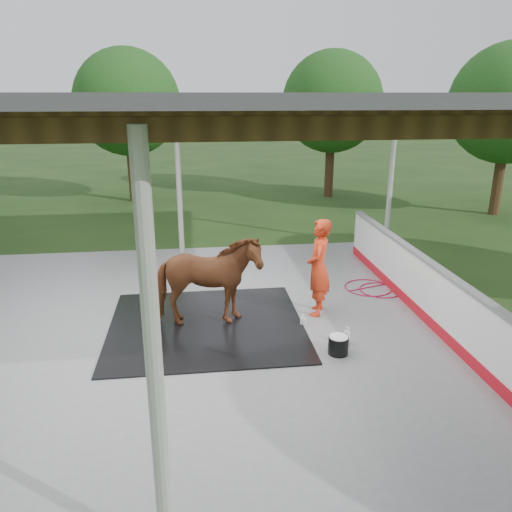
{
  "coord_description": "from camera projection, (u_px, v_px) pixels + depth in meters",
  "views": [
    {
      "loc": [
        0.36,
        -8.25,
        4.09
      ],
      "look_at": [
        1.47,
        0.48,
        1.23
      ],
      "focal_mm": 35.0,
      "sensor_mm": 36.0,
      "label": 1
    }
  ],
  "objects": [
    {
      "name": "pavilion_structure",
      "position": [
        167.0,
        103.0,
        7.78
      ],
      "size": [
        12.6,
        10.6,
        4.05
      ],
      "color": "beige",
      "rests_on": "ground"
    },
    {
      "name": "horse",
      "position": [
        205.0,
        281.0,
        8.87
      ],
      "size": [
        2.0,
        0.94,
        1.68
      ],
      "primitive_type": "imported",
      "rotation": [
        0.0,
        0.0,
        1.59
      ],
      "color": "brown",
      "rests_on": "rubber_mat"
    },
    {
      "name": "soap_bottle_a",
      "position": [
        347.0,
        335.0,
        8.44
      ],
      "size": [
        0.13,
        0.13,
        0.31
      ],
      "primitive_type": "imported",
      "rotation": [
        0.0,
        0.0,
        0.1
      ],
      "color": "silver",
      "rests_on": "concrete_slab"
    },
    {
      "name": "soap_bottle_b",
      "position": [
        303.0,
        320.0,
        9.14
      ],
      "size": [
        0.12,
        0.12,
        0.21
      ],
      "primitive_type": "imported",
      "rotation": [
        0.0,
        0.0,
        -0.41
      ],
      "color": "#338CD8",
      "rests_on": "concrete_slab"
    },
    {
      "name": "hose_coil",
      "position": [
        373.0,
        289.0,
        10.85
      ],
      "size": [
        1.4,
        1.13,
        0.02
      ],
      "color": "#A60B35",
      "rests_on": "concrete_slab"
    },
    {
      "name": "dasher_board",
      "position": [
        424.0,
        290.0,
        9.37
      ],
      "size": [
        0.16,
        8.0,
        1.15
      ],
      "color": "red",
      "rests_on": "concrete_slab"
    },
    {
      "name": "handler",
      "position": [
        319.0,
        267.0,
        9.39
      ],
      "size": [
        0.64,
        0.79,
        1.86
      ],
      "primitive_type": "imported",
      "rotation": [
        0.0,
        0.0,
        -1.89
      ],
      "color": "red",
      "rests_on": "concrete_slab"
    },
    {
      "name": "wash_bucket",
      "position": [
        338.0,
        345.0,
        8.11
      ],
      "size": [
        0.33,
        0.33,
        0.31
      ],
      "color": "black",
      "rests_on": "concrete_slab"
    },
    {
      "name": "tree_belt",
      "position": [
        187.0,
        112.0,
        8.72
      ],
      "size": [
        28.0,
        28.0,
        5.8
      ],
      "color": "#382314",
      "rests_on": "ground"
    },
    {
      "name": "concrete_slab",
      "position": [
        179.0,
        331.0,
        8.99
      ],
      "size": [
        12.0,
        10.0,
        0.05
      ],
      "primitive_type": "cube",
      "color": "slate",
      "rests_on": "ground"
    },
    {
      "name": "rubber_mat",
      "position": [
        207.0,
        325.0,
        9.14
      ],
      "size": [
        3.51,
        3.29,
        0.03
      ],
      "primitive_type": "cube",
      "color": "black",
      "rests_on": "concrete_slab"
    },
    {
      "name": "ground",
      "position": [
        179.0,
        332.0,
        9.0
      ],
      "size": [
        100.0,
        100.0,
        0.0
      ],
      "primitive_type": "plane",
      "color": "#1E3814"
    }
  ]
}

